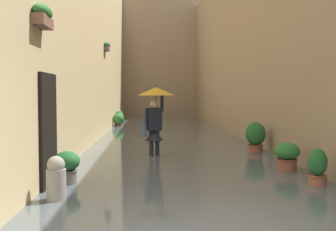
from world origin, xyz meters
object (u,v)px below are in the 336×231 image
Objects in this scene: potted_plant_near_left at (318,170)px; mooring_bollard at (56,183)px; potted_plant_far_right at (67,168)px; potted_plant_near_right at (118,120)px; potted_plant_mid_right at (119,118)px; potted_plant_far_left at (287,158)px; person_wading at (155,107)px; potted_plant_mid_left at (256,138)px.

potted_plant_near_left is 0.97× the size of mooring_bollard.
potted_plant_far_right is 1.18m from mooring_bollard.
potted_plant_near_right is 0.90× the size of potted_plant_mid_right.
potted_plant_near_left is 1.07× the size of potted_plant_far_left.
person_wading is 2.74× the size of potted_plant_far_right.
potted_plant_mid_left is (-4.62, -3.97, 0.13)m from potted_plant_far_right.
potted_plant_far_left is 5.01m from mooring_bollard.
person_wading is at bearing -116.24° from potted_plant_far_right.
potted_plant_near_left is at bearing 108.22° from potted_plant_near_right.
potted_plant_near_left is 4.64m from mooring_bollard.
potted_plant_mid_left is 1.19× the size of mooring_bollard.
potted_plant_near_right is (0.03, -13.82, 0.03)m from potted_plant_far_right.
person_wading reaches higher than potted_plant_mid_right.
potted_plant_mid_left is (0.01, -4.32, 0.15)m from potted_plant_near_left.
potted_plant_mid_left is 6.88m from mooring_bollard.
potted_plant_far_right is at bearing 90.14° from potted_plant_near_right.
potted_plant_far_right is 0.99× the size of potted_plant_far_left.
potted_plant_far_right is at bearing 13.20° from potted_plant_far_left.
person_wading reaches higher than mooring_bollard.
mooring_bollard is (1.65, 4.66, -1.04)m from person_wading.
mooring_bollard is (4.48, 2.24, -0.01)m from potted_plant_far_left.
potted_plant_far_left is at bearing -86.73° from potted_plant_near_left.
potted_plant_near_left is 0.89× the size of potted_plant_mid_right.
mooring_bollard is at bearing 93.35° from potted_plant_far_right.
potted_plant_mid_right is at bearing -72.83° from potted_plant_near_left.
mooring_bollard is at bearing 90.47° from potted_plant_mid_right.
mooring_bollard is at bearing 48.53° from potted_plant_mid_left.
potted_plant_mid_right is at bearing -89.76° from potted_plant_far_right.
potted_plant_mid_left is (-2.91, -0.49, -0.89)m from person_wading.
potted_plant_near_left reaches higher than potted_plant_far_left.
potted_plant_near_right is (1.75, -10.34, -1.00)m from person_wading.
potted_plant_mid_left is (-4.66, 9.84, 0.10)m from potted_plant_near_right.
potted_plant_mid_right is 1.09× the size of mooring_bollard.
mooring_bollard reaches higher than potted_plant_far_left.
potted_plant_far_left is at bearing 109.77° from potted_plant_near_right.
potted_plant_mid_left is at bearing -131.47° from mooring_bollard.
potted_plant_mid_right is (0.03, -1.02, 0.03)m from potted_plant_near_right.
potted_plant_near_right is 15.00m from mooring_bollard.
potted_plant_near_right is at bearing -70.23° from potted_plant_far_left.
potted_plant_far_left is 2.91m from potted_plant_mid_left.
person_wading reaches higher than potted_plant_mid_left.
potted_plant_near_right is 1.01× the size of potted_plant_near_left.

